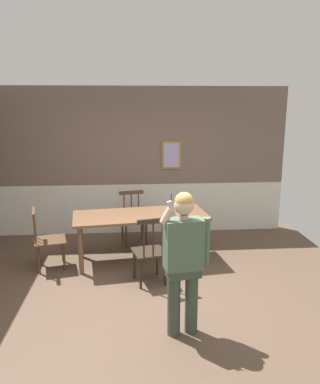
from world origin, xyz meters
The scene contains 7 objects.
ground_plane centered at (0.00, 0.00, 0.00)m, with size 6.20×6.20×0.00m, color brown.
room_back_partition centered at (0.00, 2.82, 1.34)m, with size 5.53×0.17×2.78m.
dining_table centered at (-0.05, 1.38, 0.69)m, with size 2.17×1.11×0.77m.
chair_near_window centered at (-0.15, 2.19, 0.46)m, with size 0.53×0.53×0.93m.
chair_by_doorway centered at (-1.46, 1.20, 0.46)m, with size 0.54×0.54×0.93m.
chair_at_table_head centered at (0.06, 0.57, 0.48)m, with size 0.52×0.52×0.99m.
person_figure centered at (0.36, -0.65, 0.90)m, with size 0.55×0.28×1.60m.
Camera 1 is at (-0.19, -4.37, 2.47)m, focal length 35.62 mm.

